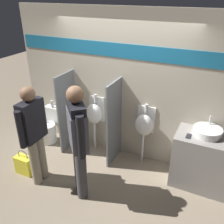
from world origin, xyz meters
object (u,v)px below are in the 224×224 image
Objects in this scene: toilet at (49,127)px; shopping_bag at (25,165)px; sink_basin at (207,132)px; person_in_vest at (78,136)px; urinal_far at (144,125)px; person_with_lanyard at (34,132)px; urinal_near_counter at (94,114)px; cell_phone at (189,136)px.

toilet is 1.10m from shopping_bag.
sink_basin is 1.97m from person_in_vest.
urinal_far is 2.08m from toilet.
toilet is at bearing 30.07° from person_with_lanyard.
person_in_vest is 1.45m from shopping_bag.
urinal_near_counter is (-2.06, 0.11, -0.20)m from sink_basin.
toilet is (-2.82, 0.12, -0.62)m from cell_phone.
shopping_bag is (-2.79, -1.11, -0.80)m from sink_basin.
toilet reaches higher than shopping_bag.
toilet is at bearing 177.52° from cell_phone.
person_in_vest is at bearing -87.27° from person_with_lanyard.
sink_basin is at bearing 21.64° from shopping_bag.
sink_basin is 0.24× the size of person_in_vest.
urinal_far is (-1.05, 0.11, -0.20)m from sink_basin.
urinal_far is 1.36m from person_in_vest.
person_in_vest is at bearing -116.51° from urinal_far.
cell_phone is 2.38m from person_with_lanyard.
urinal_far is 1.35× the size of toilet.
toilet is (-3.07, -0.05, -0.67)m from sink_basin.
person_with_lanyard reaches higher than urinal_far.
cell_phone is 2.81m from shopping_bag.
cell_phone is 0.08× the size of person_in_vest.
sink_basin is 3.14m from toilet.
person_in_vest is at bearing 1.32° from shopping_bag.
shopping_bag is (-1.74, -1.22, -0.61)m from urinal_far.
cell_phone is at bearing 20.14° from shopping_bag.
urinal_far is (1.01, 0.00, 0.00)m from urinal_near_counter.
person_with_lanyard is 3.59× the size of shopping_bag.
person_in_vest is (-1.64, -1.08, 0.08)m from sink_basin.
toilet is (-1.01, -0.16, -0.47)m from urinal_near_counter.
sink_basin is at bearing 35.31° from cell_phone.
person_in_vest reaches higher than cell_phone.
person_with_lanyard is (-2.19, -0.95, 0.01)m from cell_phone.
shopping_bag is at bearing -158.36° from sink_basin.
urinal_far is 2.21m from shopping_bag.
toilet is 1.81× the size of shopping_bag.
shopping_bag is at bearing -145.09° from urinal_far.
urinal_near_counter is 1.00× the size of urinal_far.
person_with_lanyard is (-0.37, -1.24, 0.16)m from urinal_near_counter.
person_with_lanyard is (-1.38, -1.24, 0.16)m from urinal_far.
person_in_vest is 1.07× the size of person_with_lanyard.
sink_basin reaches higher than urinal_near_counter.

